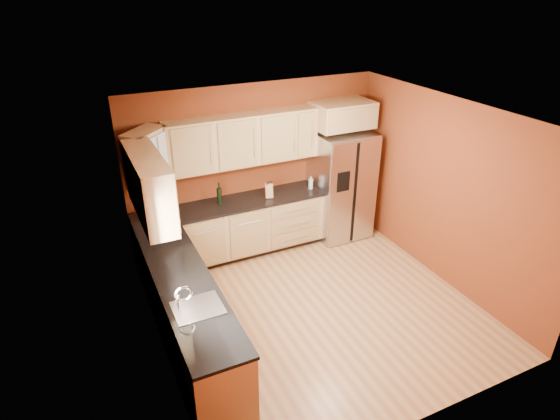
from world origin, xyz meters
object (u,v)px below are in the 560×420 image
wine_bottle_a (163,205)px  knife_block (269,190)px  soap_dispenser (311,183)px  refrigerator (341,185)px  canister_left (171,209)px

wine_bottle_a → knife_block: (1.61, -0.04, -0.07)m
wine_bottle_a → soap_dispenser: size_ratio=1.77×
refrigerator → soap_dispenser: (-0.55, 0.02, 0.13)m
knife_block → soap_dispenser: 0.73m
canister_left → wine_bottle_a: bearing=169.6°
canister_left → wine_bottle_a: 0.13m
canister_left → knife_block: 1.51m
soap_dispenser → wine_bottle_a: bearing=179.3°
wine_bottle_a → soap_dispenser: wine_bottle_a is taller
wine_bottle_a → knife_block: wine_bottle_a is taller
refrigerator → canister_left: size_ratio=8.35×
soap_dispenser → knife_block: bearing=-179.3°
canister_left → knife_block: (1.51, -0.02, 0.00)m
refrigerator → canister_left: (-2.79, 0.03, 0.14)m
knife_block → canister_left: bearing=-163.4°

